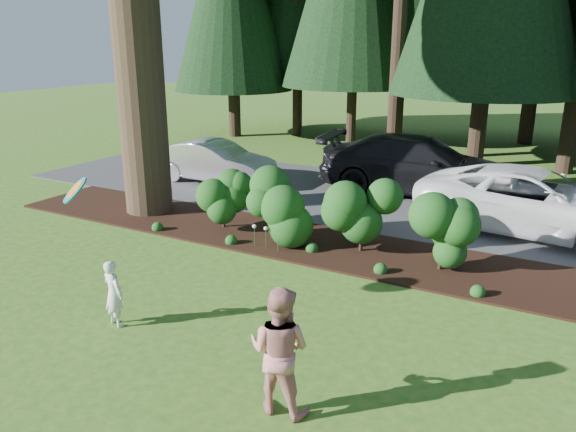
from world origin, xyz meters
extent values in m
plane|color=#2D5D1A|center=(0.00, 0.00, 0.00)|extent=(80.00, 80.00, 0.00)
cube|color=black|center=(0.00, 3.25, 0.03)|extent=(16.00, 2.50, 0.05)
cube|color=#38383A|center=(0.00, 7.50, 0.01)|extent=(22.00, 6.00, 0.03)
sphere|color=#1B4916|center=(-2.00, 3.20, 0.66)|extent=(1.08, 1.08, 1.08)
cylinder|color=black|center=(-2.00, 3.20, 0.15)|extent=(0.08, 0.08, 0.30)
sphere|color=#1B4916|center=(-0.20, 3.00, 0.94)|extent=(1.35, 1.35, 1.35)
cylinder|color=black|center=(-0.20, 3.00, 0.15)|extent=(0.08, 0.08, 0.30)
sphere|color=#1B4916|center=(1.60, 3.30, 0.83)|extent=(1.26, 1.26, 1.26)
cylinder|color=black|center=(1.60, 3.30, 0.15)|extent=(0.08, 0.08, 0.30)
sphere|color=#1B4916|center=(3.40, 3.10, 0.72)|extent=(1.17, 1.17, 1.17)
cylinder|color=black|center=(3.40, 3.10, 0.15)|extent=(0.08, 0.08, 0.30)
cylinder|color=#1B4916|center=(-0.60, 2.40, 0.25)|extent=(0.01, 0.01, 0.50)
sphere|color=white|center=(-0.60, 2.40, 0.52)|extent=(0.09, 0.09, 0.09)
cylinder|color=#1B4916|center=(-0.30, 2.40, 0.25)|extent=(0.01, 0.01, 0.50)
sphere|color=white|center=(-0.30, 2.40, 0.52)|extent=(0.09, 0.09, 0.09)
cylinder|color=#1B4916|center=(0.00, 2.40, 0.25)|extent=(0.01, 0.01, 0.50)
sphere|color=white|center=(0.00, 2.40, 0.52)|extent=(0.09, 0.09, 0.09)
cylinder|color=black|center=(-9.50, 14.00, 4.90)|extent=(0.50, 0.50, 9.80)
cylinder|color=black|center=(-7.00, 14.50, 4.55)|extent=(0.50, 0.50, 9.10)
cylinder|color=black|center=(-4.00, 15.00, 5.25)|extent=(0.50, 0.50, 10.50)
cylinder|color=black|center=(-1.00, 13.50, 4.38)|extent=(0.50, 0.50, 8.75)
cylinder|color=black|center=(2.00, 14.50, 5.60)|extent=(0.50, 0.50, 11.20)
cylinder|color=black|center=(-8.00, 18.50, 5.60)|extent=(0.50, 0.50, 11.20)
cylinder|color=black|center=(-2.50, 18.00, 5.25)|extent=(0.50, 0.50, 10.50)
cylinder|color=black|center=(3.50, 19.00, 5.95)|extent=(0.50, 0.50, 11.90)
imported|color=silver|center=(-4.92, 6.90, 0.70)|extent=(4.09, 1.51, 1.34)
imported|color=white|center=(4.73, 6.55, 0.80)|extent=(5.72, 3.03, 1.53)
imported|color=black|center=(1.26, 8.74, 0.89)|extent=(6.17, 3.09, 1.72)
imported|color=white|center=(-0.73, -1.71, 0.57)|extent=(0.46, 0.35, 1.14)
imported|color=#AF1C17|center=(2.74, -2.33, 0.85)|extent=(0.86, 0.70, 1.69)
cylinder|color=#17777F|center=(-1.29, -1.77, 2.24)|extent=(0.61, 0.45, 0.54)
cylinder|color=orange|center=(-1.29, -1.77, 2.26)|extent=(0.43, 0.31, 0.37)
camera|label=1|loc=(5.78, -7.64, 4.54)|focal=35.00mm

